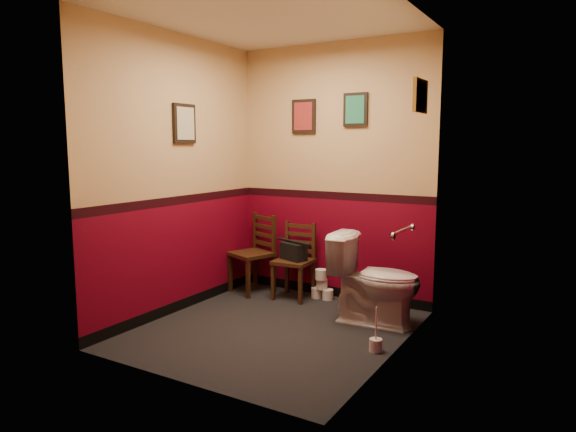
# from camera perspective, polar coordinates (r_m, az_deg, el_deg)

# --- Properties ---
(floor) EXTENTS (2.20, 2.40, 0.00)m
(floor) POSITION_cam_1_polar(r_m,az_deg,el_deg) (4.72, -1.58, -12.49)
(floor) COLOR black
(floor) RESTS_ON ground
(ceiling) EXTENTS (2.20, 2.40, 0.00)m
(ceiling) POSITION_cam_1_polar(r_m,az_deg,el_deg) (4.55, -1.71, 21.33)
(ceiling) COLOR silver
(ceiling) RESTS_ON ground
(wall_back) EXTENTS (2.20, 0.00, 2.70)m
(wall_back) POSITION_cam_1_polar(r_m,az_deg,el_deg) (5.48, 5.05, 4.79)
(wall_back) COLOR #5E0417
(wall_back) RESTS_ON ground
(wall_front) EXTENTS (2.20, 0.00, 2.70)m
(wall_front) POSITION_cam_1_polar(r_m,az_deg,el_deg) (3.48, -12.22, 2.91)
(wall_front) COLOR #5E0417
(wall_front) RESTS_ON ground
(wall_left) EXTENTS (0.00, 2.40, 2.70)m
(wall_left) POSITION_cam_1_polar(r_m,az_deg,el_deg) (5.10, -12.20, 4.42)
(wall_left) COLOR #5E0417
(wall_left) RESTS_ON ground
(wall_right) EXTENTS (0.00, 2.40, 2.70)m
(wall_right) POSITION_cam_1_polar(r_m,az_deg,el_deg) (3.96, 12.00, 3.50)
(wall_right) COLOR #5E0417
(wall_right) RESTS_ON ground
(grab_bar) EXTENTS (0.05, 0.56, 0.06)m
(grab_bar) POSITION_cam_1_polar(r_m,az_deg,el_deg) (4.25, 12.52, -1.66)
(grab_bar) COLOR silver
(grab_bar) RESTS_ON wall_right
(framed_print_back_a) EXTENTS (0.28, 0.04, 0.36)m
(framed_print_back_a) POSITION_cam_1_polar(r_m,az_deg,el_deg) (5.63, 1.76, 11.01)
(framed_print_back_a) COLOR black
(framed_print_back_a) RESTS_ON wall_back
(framed_print_back_b) EXTENTS (0.26, 0.04, 0.34)m
(framed_print_back_b) POSITION_cam_1_polar(r_m,az_deg,el_deg) (5.37, 7.50, 11.64)
(framed_print_back_b) COLOR black
(framed_print_back_b) RESTS_ON wall_back
(framed_print_left) EXTENTS (0.04, 0.30, 0.38)m
(framed_print_left) POSITION_cam_1_polar(r_m,az_deg,el_deg) (5.16, -11.43, 10.04)
(framed_print_left) COLOR black
(framed_print_left) RESTS_ON wall_left
(framed_print_right) EXTENTS (0.04, 0.34, 0.28)m
(framed_print_right) POSITION_cam_1_polar(r_m,az_deg,el_deg) (4.55, 14.47, 12.79)
(framed_print_right) COLOR olive
(framed_print_right) RESTS_ON wall_right
(toilet) EXTENTS (0.87, 0.52, 0.82)m
(toilet) POSITION_cam_1_polar(r_m,az_deg,el_deg) (4.81, 9.68, -7.07)
(toilet) COLOR white
(toilet) RESTS_ON floor
(toilet_brush) EXTENTS (0.10, 0.10, 0.37)m
(toilet_brush) POSITION_cam_1_polar(r_m,az_deg,el_deg) (4.29, 9.72, -13.86)
(toilet_brush) COLOR silver
(toilet_brush) RESTS_ON floor
(chair_left) EXTENTS (0.52, 0.52, 0.87)m
(chair_left) POSITION_cam_1_polar(r_m,az_deg,el_deg) (5.78, -3.76, -4.16)
(chair_left) COLOR #402613
(chair_left) RESTS_ON floor
(chair_right) EXTENTS (0.40, 0.40, 0.81)m
(chair_right) POSITION_cam_1_polar(r_m,az_deg,el_deg) (5.55, 0.78, -4.99)
(chair_right) COLOR #402613
(chair_right) RESTS_ON floor
(handbag) EXTENTS (0.32, 0.23, 0.21)m
(handbag) POSITION_cam_1_polar(r_m,az_deg,el_deg) (5.49, 0.61, -3.94)
(handbag) COLOR black
(handbag) RESTS_ON chair_right
(tp_stack) EXTENTS (0.25, 0.15, 0.33)m
(tp_stack) POSITION_cam_1_polar(r_m,az_deg,el_deg) (5.57, 3.77, -7.81)
(tp_stack) COLOR silver
(tp_stack) RESTS_ON floor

